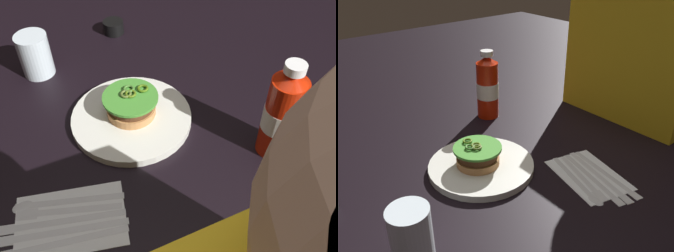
# 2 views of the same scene
# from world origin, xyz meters

# --- Properties ---
(ground_plane) EXTENTS (3.00, 3.00, 0.00)m
(ground_plane) POSITION_xyz_m (0.00, 0.00, 0.00)
(ground_plane) COLOR black
(dinner_plate) EXTENTS (0.25, 0.25, 0.02)m
(dinner_plate) POSITION_xyz_m (-0.02, 0.06, 0.01)
(dinner_plate) COLOR silver
(dinner_plate) RESTS_ON ground_plane
(burger_sandwich) EXTENTS (0.11, 0.11, 0.05)m
(burger_sandwich) POSITION_xyz_m (-0.03, 0.05, 0.04)
(burger_sandwich) COLOR #BC7E49
(burger_sandwich) RESTS_ON dinner_plate
(ketchup_bottle) EXTENTS (0.07, 0.07, 0.20)m
(ketchup_bottle) POSITION_xyz_m (-0.24, 0.24, 0.09)
(ketchup_bottle) COLOR #B91E08
(ketchup_bottle) RESTS_ON ground_plane
(water_glass) EXTENTS (0.07, 0.07, 0.10)m
(water_glass) POSITION_xyz_m (0.12, -0.19, 0.05)
(water_glass) COLOR silver
(water_glass) RESTS_ON ground_plane
(condiment_cup) EXTENTS (0.05, 0.05, 0.03)m
(condiment_cup) POSITION_xyz_m (-0.10, -0.27, 0.02)
(condiment_cup) COLOR black
(condiment_cup) RESTS_ON ground_plane
(napkin) EXTENTS (0.21, 0.17, 0.00)m
(napkin) POSITION_xyz_m (0.16, 0.23, 0.00)
(napkin) COLOR silver
(napkin) RESTS_ON ground_plane
(spoon_utensil) EXTENTS (0.19, 0.07, 0.00)m
(spoon_utensil) POSITION_xyz_m (0.18, 0.19, 0.00)
(spoon_utensil) COLOR silver
(spoon_utensil) RESTS_ON napkin
(fork_utensil) EXTENTS (0.18, 0.07, 0.00)m
(fork_utensil) POSITION_xyz_m (0.17, 0.21, 0.00)
(fork_utensil) COLOR silver
(fork_utensil) RESTS_ON napkin
(table_knife) EXTENTS (0.21, 0.07, 0.00)m
(table_knife) POSITION_xyz_m (0.18, 0.23, 0.00)
(table_knife) COLOR silver
(table_knife) RESTS_ON napkin
(steak_knife) EXTENTS (0.21, 0.07, 0.00)m
(steak_knife) POSITION_xyz_m (0.19, 0.25, 0.00)
(steak_knife) COLOR silver
(steak_knife) RESTS_ON napkin
(butter_knife) EXTENTS (0.21, 0.05, 0.00)m
(butter_knife) POSITION_xyz_m (0.19, 0.27, 0.00)
(butter_knife) COLOR silver
(butter_knife) RESTS_ON napkin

